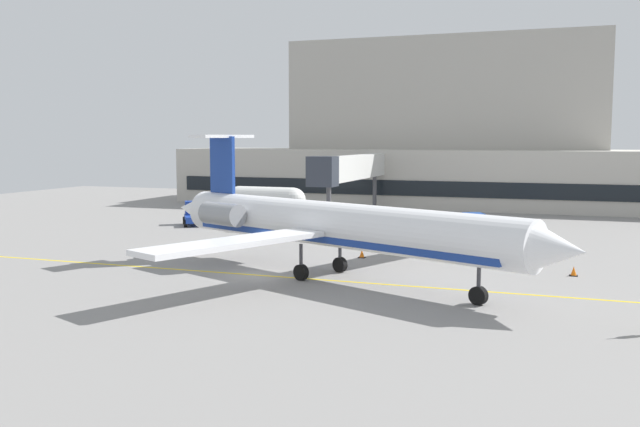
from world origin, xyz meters
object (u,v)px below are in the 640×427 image
baggage_tug (481,230)px  pushback_tractor (193,215)px  fuel_tank (266,199)px  regional_jet (330,225)px

baggage_tug → pushback_tractor: bearing=174.2°
baggage_tug → fuel_tank: size_ratio=0.43×
regional_jet → baggage_tug: bearing=68.5°
regional_jet → baggage_tug: (6.44, 16.30, -2.02)m
baggage_tug → pushback_tractor: 26.37m
regional_jet → fuel_tank: regional_jet is taller
fuel_tank → regional_jet: bearing=-59.6°
regional_jet → baggage_tug: regional_jet is taller
fuel_tank → pushback_tractor: bearing=-104.7°
regional_jet → pushback_tractor: bearing=136.3°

